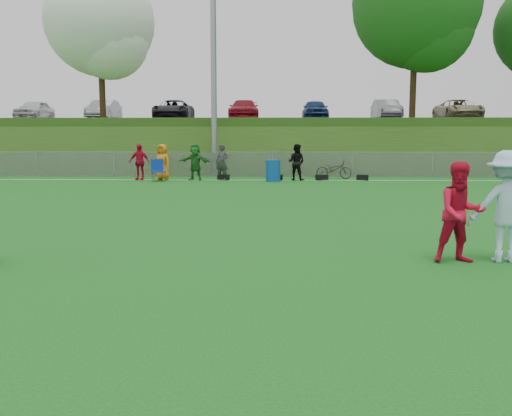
{
  "coord_description": "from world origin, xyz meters",
  "views": [
    {
      "loc": [
        -0.02,
        -8.77,
        2.2
      ],
      "look_at": [
        -0.28,
        0.5,
        0.98
      ],
      "focal_mm": 40.0,
      "sensor_mm": 36.0,
      "label": 1
    }
  ],
  "objects_px": {
    "player_red_center": "(461,213)",
    "player_blue": "(506,206)",
    "bicycle": "(334,169)",
    "recycling_bin": "(273,171)"
  },
  "relations": [
    {
      "from": "bicycle",
      "to": "recycling_bin",
      "type": "bearing_deg",
      "value": 138.19
    },
    {
      "from": "player_blue",
      "to": "recycling_bin",
      "type": "distance_m",
      "value": 16.71
    },
    {
      "from": "player_blue",
      "to": "bicycle",
      "type": "bearing_deg",
      "value": -83.35
    },
    {
      "from": "player_red_center",
      "to": "player_blue",
      "type": "height_order",
      "value": "player_blue"
    },
    {
      "from": "player_blue",
      "to": "recycling_bin",
      "type": "height_order",
      "value": "player_blue"
    },
    {
      "from": "player_red_center",
      "to": "player_blue",
      "type": "relative_size",
      "value": 0.9
    },
    {
      "from": "player_blue",
      "to": "bicycle",
      "type": "height_order",
      "value": "player_blue"
    },
    {
      "from": "player_blue",
      "to": "recycling_bin",
      "type": "xyz_separation_m",
      "value": [
        -3.95,
        16.23,
        -0.46
      ]
    },
    {
      "from": "player_red_center",
      "to": "bicycle",
      "type": "xyz_separation_m",
      "value": [
        -0.19,
        18.1,
        -0.41
      ]
    },
    {
      "from": "recycling_bin",
      "to": "bicycle",
      "type": "relative_size",
      "value": 0.57
    }
  ]
}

